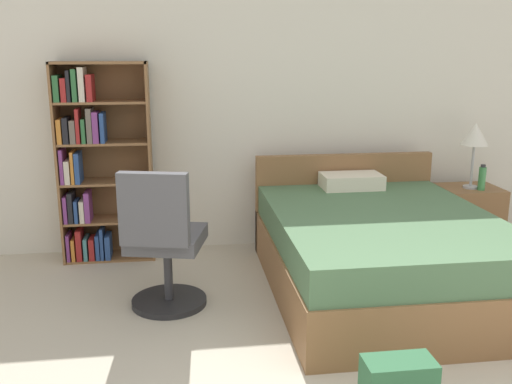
% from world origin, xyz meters
% --- Properties ---
extents(wall_back, '(9.00, 0.06, 2.60)m').
position_xyz_m(wall_back, '(0.00, 3.23, 1.30)').
color(wall_back, silver).
rests_on(wall_back, ground_plane).
extents(bookshelf, '(0.75, 0.30, 1.64)m').
position_xyz_m(bookshelf, '(-1.71, 3.01, 0.83)').
color(bookshelf, brown).
rests_on(bookshelf, ground_plane).
extents(bed, '(1.56, 2.03, 0.85)m').
position_xyz_m(bed, '(0.41, 2.06, 0.31)').
color(bed, brown).
rests_on(bed, ground_plane).
extents(office_chair, '(0.58, 0.65, 1.00)m').
position_xyz_m(office_chair, '(-1.14, 1.92, 0.47)').
color(office_chair, '#232326').
rests_on(office_chair, ground_plane).
extents(nightstand, '(0.51, 0.46, 0.55)m').
position_xyz_m(nightstand, '(1.54, 2.88, 0.27)').
color(nightstand, brown).
rests_on(nightstand, ground_plane).
extents(table_lamp, '(0.23, 0.23, 0.57)m').
position_xyz_m(table_lamp, '(1.53, 2.85, 1.01)').
color(table_lamp, '#B2B2B7').
rests_on(table_lamp, nightstand).
extents(water_bottle, '(0.06, 0.06, 0.23)m').
position_xyz_m(water_bottle, '(1.58, 2.77, 0.65)').
color(water_bottle, '#3F8C4C').
rests_on(water_bottle, nightstand).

